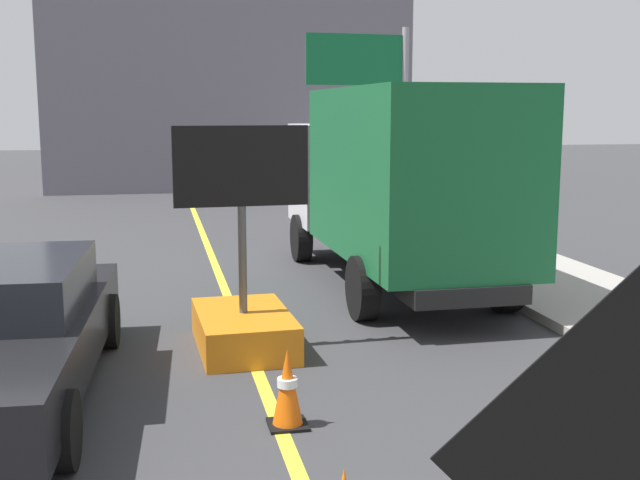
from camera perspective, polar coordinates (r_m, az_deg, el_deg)
The scene contains 6 objects.
roadwork_sign at distance 3.53m, azimuth 21.60°, elevation -15.00°, with size 1.60×0.36×2.33m.
arrow_board_trailer at distance 9.70m, azimuth -5.53°, elevation -5.02°, with size 1.60×1.84×2.70m.
box_truck at distance 12.85m, azimuth 5.46°, elevation 4.29°, with size 2.46×6.92×3.20m.
highway_guide_sign at distance 21.17m, azimuth 4.10°, elevation 10.82°, with size 2.79×0.30×5.00m.
far_building_block at distance 31.15m, azimuth -6.84°, elevation 11.58°, with size 12.92×6.25×8.22m, color slate.
traffic_cone_mid_lane at distance 7.38m, azimuth -2.36°, elevation -10.60°, with size 0.36×0.36×0.74m.
Camera 1 is at (-1.04, 0.34, 2.89)m, focal length 44.51 mm.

